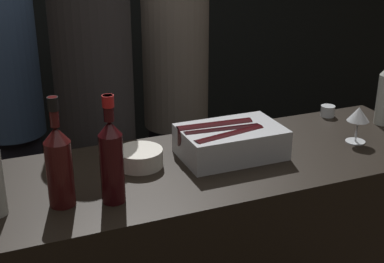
{
  "coord_description": "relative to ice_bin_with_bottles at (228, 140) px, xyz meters",
  "views": [
    {
      "loc": [
        -0.68,
        -1.32,
        1.86
      ],
      "look_at": [
        0.0,
        0.35,
        1.14
      ],
      "focal_mm": 50.0,
      "sensor_mm": 36.0,
      "label": 1
    }
  ],
  "objects": [
    {
      "name": "ice_bin_with_bottles",
      "position": [
        0.0,
        0.0,
        0.0
      ],
      "size": [
        0.38,
        0.25,
        0.12
      ],
      "color": "#B7BABF",
      "rests_on": "bar_counter"
    },
    {
      "name": "bowl_white",
      "position": [
        -0.33,
        0.04,
        -0.03
      ],
      "size": [
        0.17,
        0.17,
        0.06
      ],
      "color": "silver",
      "rests_on": "bar_counter"
    },
    {
      "name": "wine_glass",
      "position": [
        0.54,
        -0.07,
        0.05
      ],
      "size": [
        0.09,
        0.09,
        0.15
      ],
      "color": "silver",
      "rests_on": "bar_counter"
    },
    {
      "name": "candle_votive",
      "position": [
        0.61,
        0.22,
        -0.04
      ],
      "size": [
        0.06,
        0.06,
        0.05
      ],
      "color": "silver",
      "rests_on": "bar_counter"
    },
    {
      "name": "red_wine_bottle_tall",
      "position": [
        -0.49,
        -0.18,
        0.09
      ],
      "size": [
        0.08,
        0.08,
        0.35
      ],
      "color": "black",
      "rests_on": "bar_counter"
    },
    {
      "name": "red_wine_bottle_black_foil",
      "position": [
        -0.64,
        -0.14,
        0.08
      ],
      "size": [
        0.08,
        0.08,
        0.36
      ],
      "color": "#380F0F",
      "rests_on": "bar_counter"
    },
    {
      "name": "person_in_hoodie",
      "position": [
        -0.37,
        0.61,
        -0.04
      ],
      "size": [
        0.35,
        0.35,
        1.85
      ],
      "rotation": [
        0.0,
        0.0,
        2.41
      ],
      "color": "black",
      "rests_on": "ground_plane"
    },
    {
      "name": "person_blond_tee",
      "position": [
        -0.71,
        1.09,
        -0.09
      ],
      "size": [
        0.34,
        0.34,
        1.77
      ],
      "rotation": [
        0.0,
        0.0,
        -1.28
      ],
      "color": "black",
      "rests_on": "ground_plane"
    },
    {
      "name": "person_grey_polo",
      "position": [
        0.16,
        0.97,
        -0.13
      ],
      "size": [
        0.36,
        0.36,
        1.71
      ],
      "rotation": [
        0.0,
        0.0,
        -2.26
      ],
      "color": "black",
      "rests_on": "ground_plane"
    }
  ]
}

